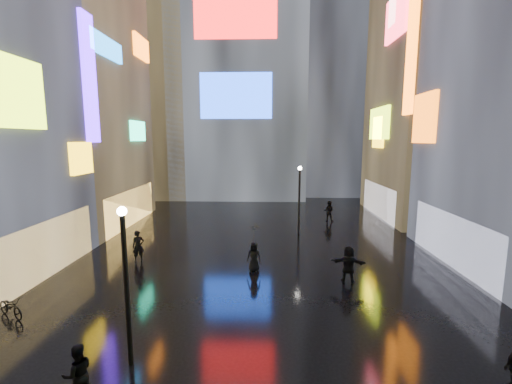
{
  "coord_description": "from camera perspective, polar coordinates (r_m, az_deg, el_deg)",
  "views": [
    {
      "loc": [
        0.44,
        -2.21,
        7.19
      ],
      "look_at": [
        0.0,
        12.0,
        5.0
      ],
      "focal_mm": 24.0,
      "sensor_mm": 36.0,
      "label": 1
    }
  ],
  "objects": [
    {
      "name": "tower_flank_right",
      "position": [
        49.94,
        12.35,
        19.89
      ],
      "size": [
        12.0,
        12.0,
        34.0
      ],
      "primitive_type": "cube",
      "color": "black",
      "rests_on": "ground"
    },
    {
      "name": "lamp_near",
      "position": [
        11.67,
        -20.86,
        -13.19
      ],
      "size": [
        0.3,
        0.3,
        5.2
      ],
      "color": "black",
      "rests_on": "ground"
    },
    {
      "name": "umbrella_2",
      "position": [
        18.71,
        -0.34,
        -7.06
      ],
      "size": [
        1.07,
        1.09,
        0.96
      ],
      "primitive_type": "imported",
      "rotation": [
        0.0,
        0.0,
        3.16
      ],
      "color": "black",
      "rests_on": "pedestrian_4"
    },
    {
      "name": "building_left_far",
      "position": [
        32.86,
        -29.21,
        14.3
      ],
      "size": [
        10.28,
        12.0,
        22.0
      ],
      "color": "black",
      "rests_on": "ground"
    },
    {
      "name": "lamp_far",
      "position": [
        26.21,
        7.23,
        -0.64
      ],
      "size": [
        0.3,
        0.3,
        5.2
      ],
      "color": "black",
      "rests_on": "ground"
    },
    {
      "name": "ground",
      "position": [
        23.35,
        0.61,
        -9.18
      ],
      "size": [
        140.0,
        140.0,
        0.0
      ],
      "primitive_type": "plane",
      "color": "black",
      "rests_on": "ground"
    },
    {
      "name": "tower_flank_left",
      "position": [
        46.87,
        -16.82,
        15.51
      ],
      "size": [
        10.0,
        10.0,
        26.0
      ],
      "primitive_type": "cube",
      "color": "black",
      "rests_on": "ground"
    },
    {
      "name": "tower_main",
      "position": [
        48.33,
        -2.64,
        25.36
      ],
      "size": [
        16.0,
        14.2,
        42.0
      ],
      "color": "black",
      "rests_on": "ground"
    },
    {
      "name": "pedestrian_5",
      "position": [
        18.27,
        15.16,
        -11.55
      ],
      "size": [
        1.83,
        0.94,
        1.89
      ],
      "primitive_type": "imported",
      "rotation": [
        0.0,
        0.0,
        2.92
      ],
      "color": "black",
      "rests_on": "ground"
    },
    {
      "name": "building_right_far",
      "position": [
        36.4,
        28.6,
        18.47
      ],
      "size": [
        10.28,
        12.0,
        28.0
      ],
      "color": "black",
      "rests_on": "ground"
    },
    {
      "name": "pedestrian_1",
      "position": [
        11.69,
        -27.57,
        -25.25
      ],
      "size": [
        1.03,
        0.99,
        1.67
      ],
      "primitive_type": "imported",
      "rotation": [
        0.0,
        0.0,
        3.78
      ],
      "color": "black",
      "rests_on": "ground"
    },
    {
      "name": "pedestrian_7",
      "position": [
        30.96,
        12.03,
        -3.13
      ],
      "size": [
        1.06,
        0.94,
        1.83
      ],
      "primitive_type": "imported",
      "rotation": [
        0.0,
        0.0,
        2.82
      ],
      "color": "black",
      "rests_on": "ground"
    },
    {
      "name": "pedestrian_6",
      "position": [
        21.62,
        -19.03,
        -8.55
      ],
      "size": [
        0.82,
        0.73,
        1.87
      ],
      "primitive_type": "imported",
      "rotation": [
        0.0,
        0.0,
        0.53
      ],
      "color": "black",
      "rests_on": "ground"
    },
    {
      "name": "pedestrian_4",
      "position": [
        19.1,
        -0.34,
        -10.77
      ],
      "size": [
        0.89,
        0.69,
        1.61
      ],
      "primitive_type": "imported",
      "rotation": [
        0.0,
        0.0,
        -0.24
      ],
      "color": "black",
      "rests_on": "ground"
    },
    {
      "name": "bicycle",
      "position": [
        17.79,
        -35.7,
        -15.28
      ],
      "size": [
        1.74,
        1.28,
        0.87
      ],
      "primitive_type": "imported",
      "rotation": [
        0.0,
        0.0,
        1.09
      ],
      "color": "black",
      "rests_on": "ground"
    }
  ]
}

